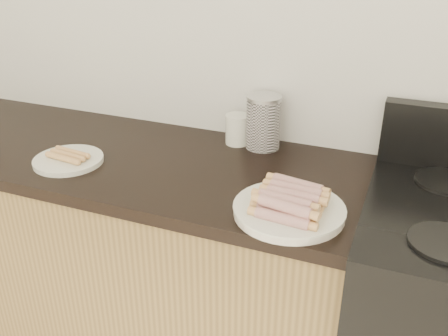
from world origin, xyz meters
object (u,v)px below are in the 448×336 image
at_px(main_plate, 289,211).
at_px(canister, 263,122).
at_px(side_plate, 68,160).
at_px(mug, 237,129).

xyz_separation_m(main_plate, canister, (-0.20, 0.40, 0.08)).
xyz_separation_m(side_plate, mug, (0.46, 0.36, 0.04)).
bearing_deg(main_plate, side_plate, 176.33).
bearing_deg(mug, canister, 0.00).
relative_size(side_plate, canister, 1.21).
bearing_deg(mug, side_plate, -142.02).
height_order(side_plate, canister, canister).
height_order(side_plate, mug, mug).
relative_size(side_plate, mug, 2.14).
bearing_deg(canister, side_plate, -147.09).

